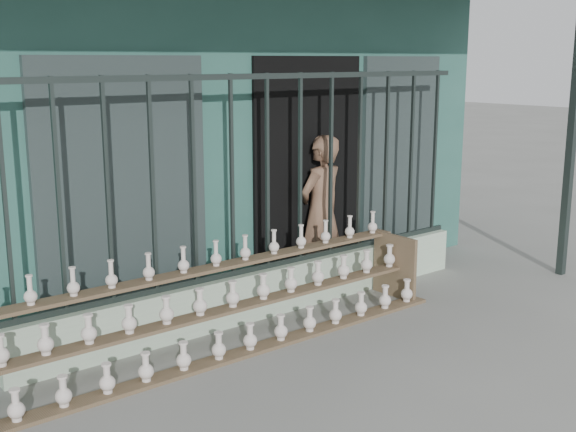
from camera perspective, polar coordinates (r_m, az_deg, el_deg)
ground at (r=6.02m, az=6.12°, el=-10.94°), size 60.00×60.00×0.00m
workshop_building at (r=9.05m, az=-13.08°, el=7.24°), size 7.40×6.60×3.21m
parapet_wall at (r=6.85m, az=-1.59°, el=-5.93°), size 5.00×0.20×0.45m
security_fence at (r=6.59m, az=-1.65°, el=3.40°), size 5.00×0.04×1.80m
shelf_rack at (r=6.03m, az=-5.56°, el=-7.18°), size 4.50×0.68×0.85m
elderly_woman at (r=7.52m, az=2.62°, el=0.30°), size 0.65×0.48×1.61m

